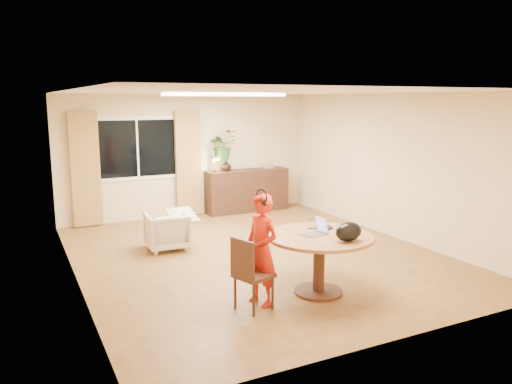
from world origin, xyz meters
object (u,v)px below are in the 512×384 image
dining_chair (254,273)px  child (261,250)px  sideboard (247,190)px  dining_table (319,247)px  armchair (167,231)px

dining_chair → child: bearing=15.6°
sideboard → dining_chair: bearing=-114.6°
sideboard → dining_table: bearing=-104.7°
dining_table → child: 0.83m
dining_table → sideboard: size_ratio=0.73×
dining_table → sideboard: sideboard is taller
dining_table → child: size_ratio=1.00×
dining_chair → child: size_ratio=0.65×
dining_chair → sideboard: bearing=47.2°
dining_table → dining_chair: dining_chair is taller
dining_table → armchair: (-1.20, 2.77, -0.30)m
dining_table → sideboard: (1.26, 4.80, -0.14)m
child → armchair: size_ratio=2.01×
armchair → dining_chair: bearing=97.6°
dining_table → dining_chair: (-0.98, -0.08, -0.16)m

